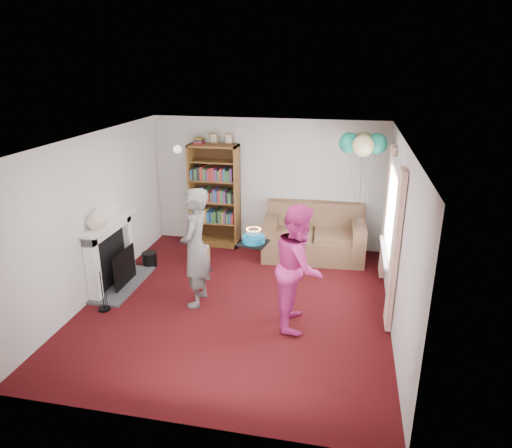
% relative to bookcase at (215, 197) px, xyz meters
% --- Properties ---
extents(ground, '(5.00, 5.00, 0.00)m').
position_rel_bookcase_xyz_m(ground, '(1.00, -2.30, -0.98)').
color(ground, '#320807').
rests_on(ground, ground).
extents(wall_back, '(4.50, 0.02, 2.50)m').
position_rel_bookcase_xyz_m(wall_back, '(1.00, 0.21, 0.27)').
color(wall_back, silver).
rests_on(wall_back, ground).
extents(wall_left, '(0.02, 5.00, 2.50)m').
position_rel_bookcase_xyz_m(wall_left, '(-1.26, -2.30, 0.27)').
color(wall_left, silver).
rests_on(wall_left, ground).
extents(wall_right, '(0.02, 5.00, 2.50)m').
position_rel_bookcase_xyz_m(wall_right, '(3.26, -2.30, 0.27)').
color(wall_right, silver).
rests_on(wall_right, ground).
extents(ceiling, '(4.50, 5.00, 0.01)m').
position_rel_bookcase_xyz_m(ceiling, '(1.00, -2.30, 1.52)').
color(ceiling, white).
rests_on(ceiling, wall_back).
extents(fireplace, '(0.55, 1.80, 1.12)m').
position_rel_bookcase_xyz_m(fireplace, '(-1.09, -2.11, -0.47)').
color(fireplace, '#3F3F42').
rests_on(fireplace, ground).
extents(window_bay, '(0.14, 2.02, 2.20)m').
position_rel_bookcase_xyz_m(window_bay, '(3.21, -1.70, 0.22)').
color(window_bay, white).
rests_on(window_bay, ground).
extents(wall_sconce, '(0.16, 0.23, 0.16)m').
position_rel_bookcase_xyz_m(wall_sconce, '(-0.75, 0.06, 0.90)').
color(wall_sconce, gold).
rests_on(wall_sconce, ground).
extents(bookcase, '(0.95, 0.42, 2.22)m').
position_rel_bookcase_xyz_m(bookcase, '(0.00, 0.00, 0.00)').
color(bookcase, '#472B14').
rests_on(bookcase, ground).
extents(sofa, '(1.85, 0.98, 0.98)m').
position_rel_bookcase_xyz_m(sofa, '(1.98, -0.23, -0.62)').
color(sofa, brown).
rests_on(sofa, ground).
extents(wicker_basket, '(0.35, 0.35, 0.33)m').
position_rel_bookcase_xyz_m(wicker_basket, '(-0.02, -0.95, -0.84)').
color(wicker_basket, '#967146').
rests_on(wicker_basket, ground).
extents(person_striped, '(0.46, 0.68, 1.81)m').
position_rel_bookcase_xyz_m(person_striped, '(0.40, -2.38, -0.08)').
color(person_striped, black).
rests_on(person_striped, ground).
extents(person_magenta, '(0.71, 0.89, 1.75)m').
position_rel_bookcase_xyz_m(person_magenta, '(1.96, -2.64, -0.11)').
color(person_magenta, '#BF2678').
rests_on(person_magenta, ground).
extents(birthday_cake, '(0.38, 0.38, 0.22)m').
position_rel_bookcase_xyz_m(birthday_cake, '(1.30, -2.50, 0.18)').
color(birthday_cake, black).
rests_on(birthday_cake, ground).
extents(balloons, '(0.79, 0.79, 1.71)m').
position_rel_bookcase_xyz_m(balloons, '(2.74, -0.56, 1.24)').
color(balloons, '#3F3F3F').
rests_on(balloons, ground).
extents(mantel_vase, '(0.33, 0.33, 0.32)m').
position_rel_bookcase_xyz_m(mantel_vase, '(-1.12, -2.45, 0.30)').
color(mantel_vase, beige).
rests_on(mantel_vase, fireplace).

